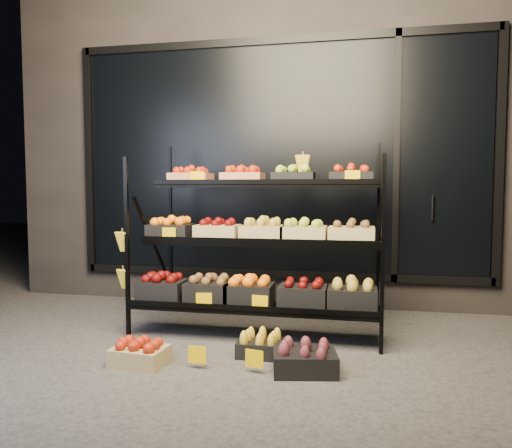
# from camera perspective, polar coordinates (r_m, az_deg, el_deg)

# --- Properties ---
(ground) EXTENTS (24.00, 24.00, 0.00)m
(ground) POSITION_cam_1_polar(r_m,az_deg,el_deg) (3.91, -1.51, -14.46)
(ground) COLOR #514F4C
(ground) RESTS_ON ground
(building) EXTENTS (6.00, 2.08, 3.50)m
(building) POSITION_cam_1_polar(r_m,az_deg,el_deg) (6.27, 3.99, 8.69)
(building) COLOR #2D2826
(building) RESTS_ON ground
(display_rack) EXTENTS (2.18, 1.02, 1.66)m
(display_rack) POSITION_cam_1_polar(r_m,az_deg,el_deg) (4.32, 0.22, -1.99)
(display_rack) COLOR black
(display_rack) RESTS_ON ground
(tag_floor_a) EXTENTS (0.13, 0.01, 0.12)m
(tag_floor_a) POSITION_cam_1_polar(r_m,az_deg,el_deg) (3.58, -6.74, -15.22)
(tag_floor_a) COLOR #EAB500
(tag_floor_a) RESTS_ON ground
(tag_floor_b) EXTENTS (0.13, 0.01, 0.12)m
(tag_floor_b) POSITION_cam_1_polar(r_m,az_deg,el_deg) (3.48, -0.20, -15.77)
(tag_floor_b) COLOR #EAB500
(tag_floor_b) RESTS_ON ground
(floor_crate_left) EXTENTS (0.39, 0.31, 0.19)m
(floor_crate_left) POSITION_cam_1_polar(r_m,az_deg,el_deg) (3.72, -13.16, -14.10)
(floor_crate_left) COLOR tan
(floor_crate_left) RESTS_ON ground
(floor_crate_midleft) EXTENTS (0.34, 0.25, 0.18)m
(floor_crate_midleft) POSITION_cam_1_polar(r_m,az_deg,el_deg) (3.81, 0.53, -13.65)
(floor_crate_midleft) COLOR black
(floor_crate_midleft) RESTS_ON ground
(floor_crate_right) EXTENTS (0.47, 0.39, 0.21)m
(floor_crate_right) POSITION_cam_1_polar(r_m,az_deg,el_deg) (3.50, 5.61, -15.03)
(floor_crate_right) COLOR black
(floor_crate_right) RESTS_ON ground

